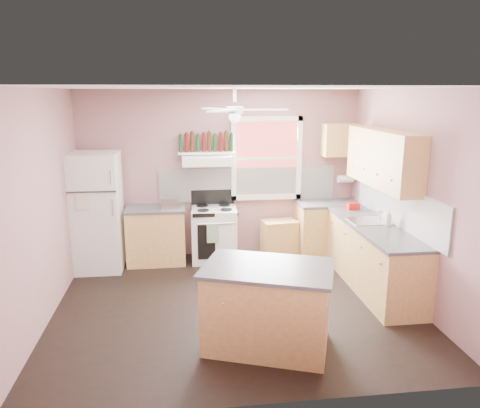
{
  "coord_description": "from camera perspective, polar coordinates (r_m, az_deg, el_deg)",
  "views": [
    {
      "loc": [
        -0.64,
        -5.5,
        2.65
      ],
      "look_at": [
        0.1,
        0.3,
        1.25
      ],
      "focal_mm": 35.0,
      "sensor_mm": 36.0,
      "label": 1
    }
  ],
  "objects": [
    {
      "name": "sink",
      "position": [
        6.76,
        15.44,
        -2.07
      ],
      "size": [
        0.55,
        0.45,
        0.03
      ],
      "primitive_type": "cube",
      "color": "silver",
      "rests_on": "counter_right"
    },
    {
      "name": "toaster",
      "position": [
        7.27,
        -8.5,
        0.1
      ],
      "size": [
        0.28,
        0.16,
        0.18
      ],
      "primitive_type": "cube",
      "rotation": [
        0.0,
        0.0,
        0.02
      ],
      "color": "silver",
      "rests_on": "counter_left"
    },
    {
      "name": "base_cabinet_left",
      "position": [
        7.54,
        -10.17,
        -3.87
      ],
      "size": [
        0.9,
        0.6,
        0.86
      ],
      "primitive_type": "cube",
      "color": "#AE8048",
      "rests_on": "floor"
    },
    {
      "name": "island",
      "position": [
        5.06,
        3.35,
        -12.6
      ],
      "size": [
        1.46,
        1.18,
        0.86
      ],
      "primitive_type": "cube",
      "rotation": [
        0.0,
        0.0,
        -0.36
      ],
      "color": "#AE8048",
      "rests_on": "floor"
    },
    {
      "name": "wine_bottles",
      "position": [
        7.42,
        -4.1,
        7.47
      ],
      "size": [
        0.86,
        0.06,
        0.31
      ],
      "color": "#143819",
      "rests_on": "bottle_shelf"
    },
    {
      "name": "stove",
      "position": [
        7.54,
        -3.14,
        -3.68
      ],
      "size": [
        0.74,
        0.68,
        0.86
      ],
      "primitive_type": "cube",
      "rotation": [
        0.0,
        0.0,
        -0.07
      ],
      "color": "white",
      "rests_on": "floor"
    },
    {
      "name": "backsplash_right",
      "position": [
        6.64,
        18.6,
        -0.08
      ],
      "size": [
        0.03,
        2.6,
        0.55
      ],
      "primitive_type": "cube",
      "color": "white",
      "rests_on": "wall_right"
    },
    {
      "name": "wall_left",
      "position": [
        5.88,
        -23.21,
        -0.41
      ],
      "size": [
        0.05,
        4.0,
        2.7
      ],
      "primitive_type": "cube",
      "color": "#926667",
      "rests_on": "ground"
    },
    {
      "name": "red_caddy",
      "position": [
        7.37,
        13.62,
        -0.25
      ],
      "size": [
        0.19,
        0.13,
        0.1
      ],
      "primitive_type": "cube",
      "rotation": [
        0.0,
        0.0,
        0.07
      ],
      "color": "red",
      "rests_on": "counter_right"
    },
    {
      "name": "soap_bottle",
      "position": [
        6.57,
        17.65,
        -1.58
      ],
      "size": [
        0.11,
        0.11,
        0.23
      ],
      "primitive_type": "imported",
      "rotation": [
        0.0,
        0.0,
        6.04
      ],
      "color": "silver",
      "rests_on": "counter_right"
    },
    {
      "name": "ceiling_fan_hub",
      "position": [
        5.54,
        -0.64,
        11.4
      ],
      "size": [
        0.2,
        0.2,
        0.08
      ],
      "primitive_type": "cylinder",
      "color": "white",
      "rests_on": "ceiling"
    },
    {
      "name": "upper_cabinet_right",
      "position": [
        6.65,
        17.03,
        5.35
      ],
      "size": [
        0.33,
        1.8,
        0.76
      ],
      "primitive_type": "cube",
      "color": "#AE8048",
      "rests_on": "wall_right"
    },
    {
      "name": "floor",
      "position": [
        6.14,
        -0.58,
        -12.11
      ],
      "size": [
        4.5,
        4.5,
        0.0
      ],
      "primitive_type": "plane",
      "color": "black",
      "rests_on": "ground"
    },
    {
      "name": "refrigerator",
      "position": [
        7.37,
        -17.22,
        -0.93
      ],
      "size": [
        0.76,
        0.74,
        1.79
      ],
      "primitive_type": "cube",
      "rotation": [
        0.0,
        0.0,
        -0.01
      ],
      "color": "white",
      "rests_on": "floor"
    },
    {
      "name": "ceiling",
      "position": [
        5.54,
        -0.65,
        13.99
      ],
      "size": [
        4.5,
        4.5,
        0.0
      ],
      "primitive_type": "plane",
      "color": "white",
      "rests_on": "ground"
    },
    {
      "name": "paper_towel",
      "position": [
        7.97,
        12.75,
        3.01
      ],
      "size": [
        0.26,
        0.12,
        0.12
      ],
      "primitive_type": "cylinder",
      "rotation": [
        0.0,
        1.57,
        0.0
      ],
      "color": "white",
      "rests_on": "wall_back"
    },
    {
      "name": "faucet",
      "position": [
        6.81,
        16.72,
        -1.41
      ],
      "size": [
        0.03,
        0.03,
        0.14
      ],
      "primitive_type": "cylinder",
      "color": "silver",
      "rests_on": "sink"
    },
    {
      "name": "counter_right",
      "position": [
        6.59,
        16.09,
        -2.66
      ],
      "size": [
        0.62,
        2.22,
        0.04
      ],
      "primitive_type": "cube",
      "color": "#424245",
      "rests_on": "base_cabinet_right"
    },
    {
      "name": "range_hood",
      "position": [
        7.33,
        -4.02,
        5.35
      ],
      "size": [
        0.78,
        0.5,
        0.14
      ],
      "primitive_type": "cube",
      "color": "white",
      "rests_on": "wall_back"
    },
    {
      "name": "base_cabinet_corner",
      "position": [
        7.9,
        10.65,
        -3.09
      ],
      "size": [
        1.0,
        0.6,
        0.86
      ],
      "primitive_type": "cube",
      "color": "#AE8048",
      "rests_on": "floor"
    },
    {
      "name": "counter_corner",
      "position": [
        7.79,
        10.79,
        0.09
      ],
      "size": [
        1.02,
        0.62,
        0.04
      ],
      "primitive_type": "cube",
      "color": "#424245",
      "rests_on": "base_cabinet_corner"
    },
    {
      "name": "cart",
      "position": [
        7.79,
        4.78,
        -4.32
      ],
      "size": [
        0.6,
        0.44,
        0.56
      ],
      "primitive_type": "cube",
      "rotation": [
        0.0,
        0.0,
        0.14
      ],
      "color": "#AE8048",
      "rests_on": "floor"
    },
    {
      "name": "bottle_shelf",
      "position": [
        7.44,
        -4.09,
        6.25
      ],
      "size": [
        0.9,
        0.26,
        0.03
      ],
      "primitive_type": "cube",
      "color": "white",
      "rests_on": "range_hood"
    },
    {
      "name": "window_view",
      "position": [
        7.68,
        3.23,
        5.58
      ],
      "size": [
        1.0,
        0.02,
        1.2
      ],
      "primitive_type": "cube",
      "color": "maroon",
      "rests_on": "wall_back"
    },
    {
      "name": "counter_left",
      "position": [
        7.42,
        -10.31,
        -0.55
      ],
      "size": [
        0.92,
        0.62,
        0.04
      ],
      "primitive_type": "cube",
      "color": "#424245",
      "rests_on": "base_cabinet_left"
    },
    {
      "name": "island_top",
      "position": [
        4.87,
        3.42,
        -7.84
      ],
      "size": [
        1.55,
        1.28,
        0.04
      ],
      "primitive_type": "cube",
      "rotation": [
        0.0,
        0.0,
        -0.36
      ],
      "color": "#424245",
      "rests_on": "island"
    },
    {
      "name": "upper_cabinet_corner",
      "position": [
        7.81,
        12.23,
        7.65
      ],
      "size": [
        0.6,
        0.33,
        0.52
      ],
      "primitive_type": "cube",
      "color": "#AE8048",
      "rests_on": "wall_back"
    },
    {
      "name": "window_frame",
      "position": [
        7.66,
        3.26,
        5.56
      ],
      "size": [
        1.16,
        0.07,
        1.36
      ],
      "primitive_type": "cube",
      "color": "white",
      "rests_on": "wall_back"
    },
    {
      "name": "backsplash_back",
      "position": [
        7.71,
        0.99,
        2.42
      ],
      "size": [
        2.9,
        0.03,
        0.55
      ],
      "primitive_type": "cube",
      "color": "white",
      "rests_on": "wall_back"
    },
    {
      "name": "base_cabinet_right",
      "position": [
        6.73,
        15.92,
        -6.34
      ],
      "size": [
        0.6,
        2.2,
        0.86
      ],
      "primitive_type": "cube",
      "color": "#AE8048",
      "rests_on": "floor"
    },
    {
      "name": "wall_back",
      "position": [
        7.66,
        -2.39,
        3.68
      ],
      "size": [
        4.5,
        0.05,
        2.7
      ],
      "primitive_type": "cube",
      "color": "#926667",
      "rests_on": "ground"
    },
    {
      "name": "wall_right",
      "position": [
        6.36,
        20.2,
        0.83
      ],
      "size": [
        0.05,
        4.0,
        2.7
      ],
      "primitive_type": "cube",
      "color": "#926667",
      "rests_on": "ground"
    }
  ]
}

